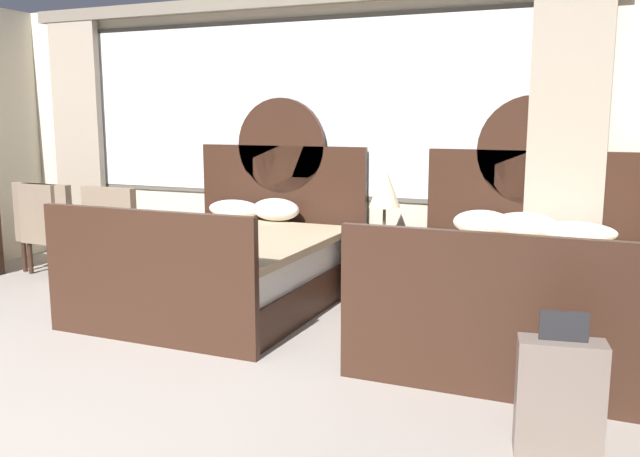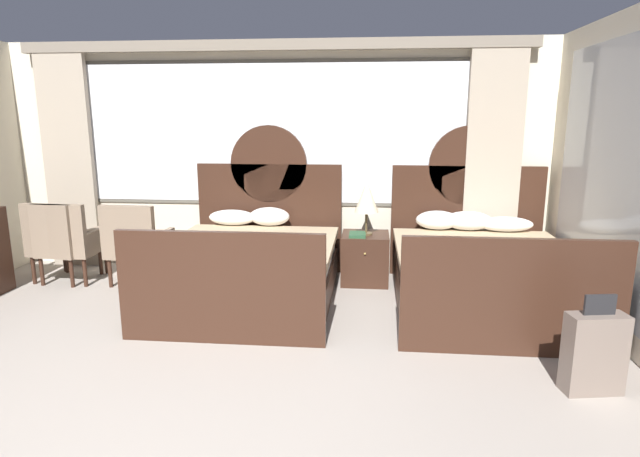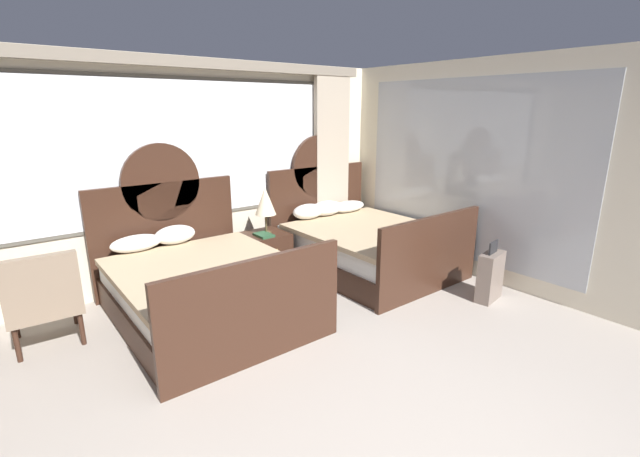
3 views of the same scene
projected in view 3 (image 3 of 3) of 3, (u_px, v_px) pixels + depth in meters
The scene contains 9 objects.
wall_back_window at pixel (161, 169), 5.08m from camera, with size 6.38×0.22×2.70m.
wall_right_mirror at pixel (487, 173), 5.32m from camera, with size 0.08×4.52×2.70m.
bed_near_window at pixel (203, 285), 4.51m from camera, with size 1.72×2.17×1.74m.
bed_near_mirror at pixel (363, 243), 5.89m from camera, with size 1.72×2.17×1.74m.
nightstand_between_beds at pixel (266, 253), 5.70m from camera, with size 0.52×0.55×0.55m.
table_lamp_on_nightstand at pixel (265, 201), 5.50m from camera, with size 0.27×0.27×0.61m.
book_on_nightstand at pixel (264, 235), 5.49m from camera, with size 0.18×0.26×0.03m.
armchair_by_window_left at pixel (43, 297), 3.90m from camera, with size 0.62×0.62×0.92m.
suitcase_on_floor at pixel (490, 276), 4.91m from camera, with size 0.41×0.23×0.70m.
Camera 3 is at (-1.68, -1.22, 2.13)m, focal length 24.37 mm.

